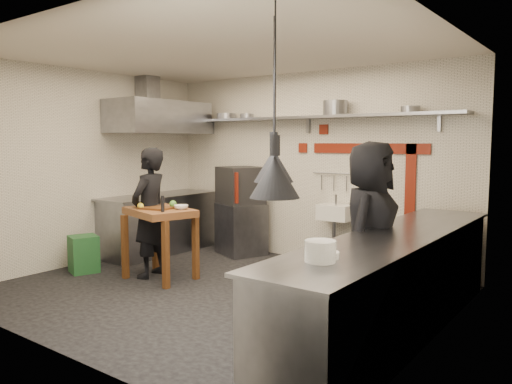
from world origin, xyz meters
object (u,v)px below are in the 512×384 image
Objects in this scene: combi_oven at (240,185)px; green_bin at (84,254)px; chef_left at (150,213)px; oven_stand at (241,229)px; prep_table at (160,244)px; chef_right at (370,230)px.

combi_oven is 2.53m from green_bin.
chef_left is (-0.13, -1.76, -0.24)m from combi_oven.
combi_oven is at bearing -137.26° from oven_stand.
chef_left reaches higher than combi_oven.
green_bin is (-1.03, -2.16, -0.15)m from oven_stand.
chef_left is at bearing -70.83° from oven_stand.
chef_left reaches higher than oven_stand.
prep_table is at bearing -64.29° from combi_oven.
green_bin is 1.15m from chef_left.
combi_oven is 3.15m from chef_right.
chef_right is at bearing 82.87° from chef_left.
chef_right is at bearing 22.95° from prep_table.
combi_oven is at bearing 54.85° from chef_right.
prep_table is at bearing 75.54° from chef_left.
chef_left is 2.95m from chef_right.
chef_left is at bearing -164.90° from prep_table.
oven_stand is 3.18m from chef_right.
combi_oven is at bearing 64.63° from green_bin.
oven_stand is at bearing 162.25° from chef_left.
oven_stand is 1.82m from chef_left.
combi_oven reaches higher than oven_stand.
prep_table is at bearing 19.95° from green_bin.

